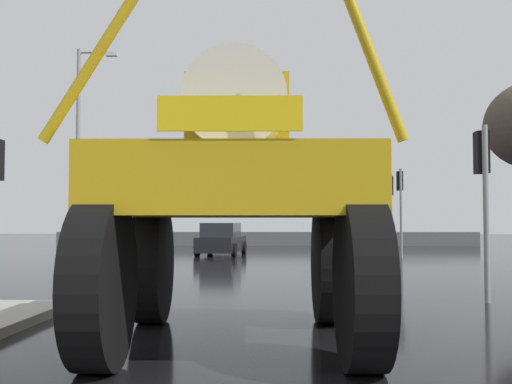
{
  "coord_description": "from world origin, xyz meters",
  "views": [
    {
      "loc": [
        1.02,
        -2.51,
        1.58
      ],
      "look_at": [
        0.6,
        7.89,
        2.07
      ],
      "focal_mm": 43.96,
      "sensor_mm": 36.0,
      "label": 1
    }
  ],
  "objects": [
    {
      "name": "ground_plane",
      "position": [
        0.0,
        18.0,
        0.0
      ],
      "size": [
        120.0,
        120.0,
        0.0
      ],
      "primitive_type": "plane",
      "color": "black"
    },
    {
      "name": "oversize_sprayer",
      "position": [
        0.44,
        5.7,
        1.87
      ],
      "size": [
        3.88,
        5.11,
        4.23
      ],
      "rotation": [
        0.0,
        0.0,
        1.6
      ],
      "color": "black",
      "rests_on": "ground"
    },
    {
      "name": "sedan_ahead",
      "position": [
        -1.8,
        27.01,
        0.71
      ],
      "size": [
        2.22,
        4.26,
        1.52
      ],
      "rotation": [
        0.0,
        0.0,
        1.46
      ],
      "color": "black",
      "rests_on": "ground"
    },
    {
      "name": "traffic_signal_near_right",
      "position": [
        5.01,
        10.0,
        2.53
      ],
      "size": [
        0.24,
        0.54,
        3.47
      ],
      "color": "gray",
      "rests_on": "ground"
    },
    {
      "name": "traffic_signal_far_left",
      "position": [
        6.22,
        25.0,
        2.83
      ],
      "size": [
        0.24,
        0.55,
        3.88
      ],
      "color": "gray",
      "rests_on": "ground"
    },
    {
      "name": "traffic_signal_far_right",
      "position": [
        5.8,
        25.0,
        2.68
      ],
      "size": [
        0.24,
        0.55,
        3.67
      ],
      "color": "gray",
      "rests_on": "ground"
    },
    {
      "name": "streetlight_far_left",
      "position": [
        -7.78,
        24.51,
        5.05
      ],
      "size": [
        1.8,
        0.24,
        9.21
      ],
      "color": "gray",
      "rests_on": "ground"
    },
    {
      "name": "roadside_barrier",
      "position": [
        0.0,
        38.64,
        0.45
      ],
      "size": [
        27.76,
        0.24,
        0.9
      ],
      "primitive_type": "cube",
      "color": "#59595B",
      "rests_on": "ground"
    }
  ]
}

